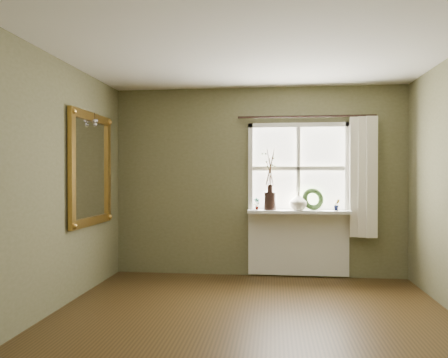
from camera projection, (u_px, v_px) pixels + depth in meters
name	position (u px, v px, depth m)	size (l,w,h in m)	color
floor	(249.00, 334.00, 3.81)	(4.50, 4.50, 0.00)	#392711
ceiling	(249.00, 36.00, 3.78)	(4.50, 4.50, 0.00)	silver
wall_back	(258.00, 182.00, 6.08)	(4.00, 0.10, 2.60)	brown
wall_left	(27.00, 185.00, 4.02)	(0.10, 4.50, 2.60)	brown
wall_front	(212.00, 202.00, 1.51)	(4.00, 0.10, 2.60)	brown
window_frame	(298.00, 168.00, 5.94)	(1.36, 0.06, 1.24)	white
window_sill	(299.00, 212.00, 5.84)	(1.36, 0.26, 0.04)	white
window_apron	(298.00, 243.00, 5.96)	(1.36, 0.04, 0.88)	white
dark_jug	(270.00, 201.00, 5.88)	(0.17, 0.17, 0.24)	black
cream_vase	(298.00, 201.00, 5.84)	(0.23, 0.23, 0.24)	silver
wreath	(313.00, 202.00, 5.86)	(0.30, 0.30, 0.07)	#2C461F
potted_plant_left	(257.00, 204.00, 5.90)	(0.09, 0.06, 0.16)	#2C461F
potted_plant_right	(337.00, 205.00, 5.78)	(0.08, 0.07, 0.15)	#2C461F
curtain	(363.00, 177.00, 5.75)	(0.36, 0.12, 1.59)	silver
curtain_rod	(306.00, 116.00, 5.87)	(0.03, 0.03, 1.84)	black
gilt_mirror	(91.00, 169.00, 5.24)	(0.10, 1.13, 1.35)	white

